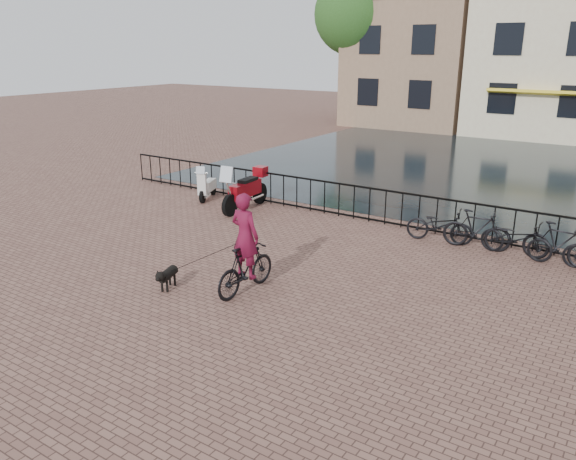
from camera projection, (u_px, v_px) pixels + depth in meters
The scene contains 14 objects.
ground at pixel (193, 340), 9.78m from camera, with size 100.00×100.00×0.00m, color brown.
canal_water at pixel (477, 168), 23.45m from camera, with size 20.00×20.00×0.00m, color black.
railing at pixel (385, 207), 15.95m from camera, with size 20.00×0.05×1.02m.
canal_house_left at pixel (426, 20), 35.44m from camera, with size 7.50×9.00×12.80m.
canal_house_mid at pixel (563, 26), 31.38m from camera, with size 8.00×9.50×11.80m.
tree_far_left at pixel (355, 14), 34.81m from camera, with size 5.04×5.04×9.27m.
cyclist at pixel (245, 249), 11.41m from camera, with size 0.80×1.83×2.48m.
dog at pixel (168, 277), 11.78m from camera, with size 0.48×0.81×0.52m.
motorcycle at pixel (245, 185), 17.32m from camera, with size 0.68×2.23×1.57m.
scooter at pixel (207, 181), 18.59m from camera, with size 0.87×1.39×1.25m.
parked_bike_0 at pixel (440, 225), 14.54m from camera, with size 0.60×1.72×0.90m, color black.
parked_bike_1 at pixel (477, 230), 14.02m from camera, with size 0.47×1.66×1.00m, color black.
parked_bike_2 at pixel (516, 239), 13.54m from camera, with size 0.60×1.72×0.90m, color black.
parked_bike_3 at pixel (559, 244), 13.02m from camera, with size 0.47×1.66×1.00m, color black.
Camera 1 is at (6.20, -6.31, 4.89)m, focal length 35.00 mm.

